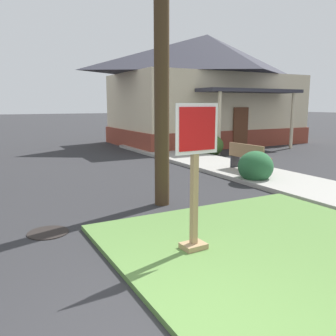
# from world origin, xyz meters

# --- Properties ---
(grass_corner_patch) EXTENTS (4.83, 4.73, 0.08)m
(grass_corner_patch) POSITION_xyz_m (2.43, 1.32, 0.04)
(grass_corner_patch) COLOR #567F3D
(grass_corner_patch) RESTS_ON ground
(sidewalk_strip) EXTENTS (2.20, 18.08, 0.12)m
(sidewalk_strip) POSITION_xyz_m (6.05, 5.84, 0.06)
(sidewalk_strip) COLOR #9E9B93
(sidewalk_strip) RESTS_ON ground
(stop_sign) EXTENTS (0.71, 0.29, 2.15)m
(stop_sign) POSITION_xyz_m (1.24, 1.86, 1.12)
(stop_sign) COLOR #A3845B
(stop_sign) RESTS_ON grass_corner_patch
(manhole_cover) EXTENTS (0.70, 0.70, 0.02)m
(manhole_cover) POSITION_xyz_m (-0.54, 3.80, 0.01)
(manhole_cover) COLOR black
(manhole_cover) RESTS_ON ground
(street_bench) EXTENTS (0.51, 1.52, 0.85)m
(street_bench) POSITION_xyz_m (6.06, 6.22, 0.59)
(street_bench) COLOR #93704C
(street_bench) RESTS_ON sidewalk_strip
(corner_house) EXTENTS (10.46, 7.68, 5.98)m
(corner_house) POSITION_xyz_m (10.16, 14.62, 3.07)
(corner_house) COLOR brown
(corner_house) RESTS_ON ground
(shrub_near_porch) EXTENTS (0.97, 0.97, 0.88)m
(shrub_near_porch) POSITION_xyz_m (7.47, 10.17, 0.44)
(shrub_near_porch) COLOR #395924
(shrub_near_porch) RESTS_ON ground
(shrub_by_curb) EXTENTS (1.00, 1.00, 0.90)m
(shrub_by_curb) POSITION_xyz_m (5.43, 5.19, 0.45)
(shrub_by_curb) COLOR #286037
(shrub_by_curb) RESTS_ON ground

